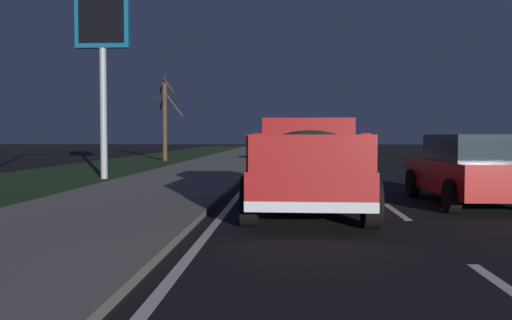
% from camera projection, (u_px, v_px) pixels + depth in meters
% --- Properties ---
extents(ground, '(144.00, 144.00, 0.00)m').
position_uv_depth(ground, '(331.00, 167.00, 27.14)').
color(ground, black).
extents(sidewalk_shoulder, '(108.00, 4.00, 0.12)m').
position_uv_depth(sidewalk_shoulder, '(215.00, 165.00, 27.45)').
color(sidewalk_shoulder, slate).
rests_on(sidewalk_shoulder, ground).
extents(grass_verge, '(108.00, 6.00, 0.01)m').
position_uv_depth(grass_verge, '(115.00, 166.00, 27.73)').
color(grass_verge, '#1E3819').
rests_on(grass_verge, ground).
extents(lane_markings, '(108.00, 3.54, 0.01)m').
position_uv_depth(lane_markings, '(279.00, 165.00, 29.13)').
color(lane_markings, silver).
rests_on(lane_markings, ground).
extents(pickup_truck, '(5.47, 2.37, 1.87)m').
position_uv_depth(pickup_truck, '(308.00, 163.00, 10.98)').
color(pickup_truck, maroon).
rests_on(pickup_truck, ground).
extents(sedan_red, '(4.45, 2.11, 1.54)m').
position_uv_depth(sedan_red, '(472.00, 169.00, 12.20)').
color(sedan_red, maroon).
rests_on(sedan_red, ground).
extents(sedan_blue, '(4.45, 2.10, 1.54)m').
position_uv_depth(sedan_blue, '(344.00, 147.00, 37.73)').
color(sedan_blue, navy).
rests_on(sedan_blue, ground).
extents(sedan_silver, '(4.42, 2.05, 1.54)m').
position_uv_depth(sedan_silver, '(294.00, 149.00, 30.72)').
color(sedan_silver, '#B2B5BA').
rests_on(sedan_silver, ground).
extents(gas_price_sign, '(0.27, 1.90, 6.77)m').
position_uv_depth(gas_price_sign, '(102.00, 33.00, 19.37)').
color(gas_price_sign, '#99999E').
rests_on(gas_price_sign, ground).
extents(bare_tree_far, '(1.20, 1.69, 5.19)m').
position_uv_depth(bare_tree_far, '(165.00, 118.00, 33.76)').
color(bare_tree_far, '#423323').
rests_on(bare_tree_far, ground).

